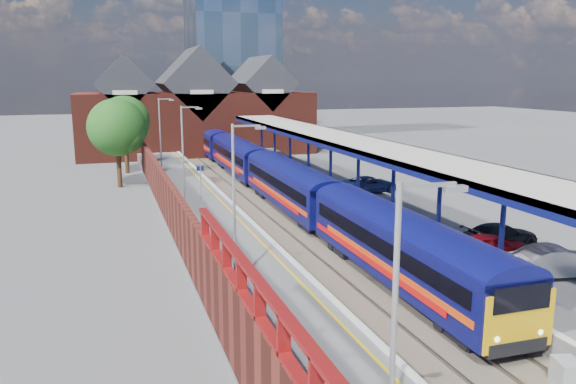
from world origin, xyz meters
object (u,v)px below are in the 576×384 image
at_px(lamp_post_d, 161,130).
at_px(relay_cabinet, 566,375).
at_px(platform_sign, 201,177).
at_px(parked_car_red, 493,245).
at_px(parked_car_dark, 500,235).
at_px(lamp_post_b, 237,194).
at_px(train, 262,167).
at_px(parked_car_blue, 370,184).
at_px(lamp_post_c, 185,150).
at_px(parked_car_silver, 558,262).
at_px(lamp_post_a, 400,333).

height_order(lamp_post_d, relay_cabinet, lamp_post_d).
relative_size(platform_sign, parked_car_red, 0.68).
bearing_deg(parked_car_dark, lamp_post_b, 88.66).
bearing_deg(lamp_post_b, train, 72.14).
height_order(parked_car_dark, parked_car_blue, parked_car_blue).
bearing_deg(lamp_post_c, parked_car_blue, 1.18).
relative_size(lamp_post_c, parked_car_red, 1.90).
relative_size(platform_sign, relay_cabinet, 2.50).
bearing_deg(train, parked_car_silver, -77.73).
distance_m(lamp_post_b, parked_car_blue, 22.05).
bearing_deg(lamp_post_a, parked_car_silver, 36.35).
xyz_separation_m(train, lamp_post_d, (-7.86, 7.62, 2.87)).
distance_m(train, relay_cabinet, 34.49).
bearing_deg(relay_cabinet, parked_car_dark, 76.61).
xyz_separation_m(lamp_post_a, parked_car_red, (12.97, 13.52, -3.36)).
bearing_deg(lamp_post_b, relay_cabinet, -50.10).
bearing_deg(relay_cabinet, train, 106.68).
bearing_deg(lamp_post_c, lamp_post_d, 90.00).
bearing_deg(lamp_post_c, parked_car_red, -51.81).
distance_m(lamp_post_a, parked_car_red, 19.03).
bearing_deg(parked_car_dark, relay_cabinet, 145.83).
xyz_separation_m(platform_sign, parked_car_red, (11.60, -18.48, -1.06)).
bearing_deg(platform_sign, relay_cabinet, -75.88).
bearing_deg(parked_car_silver, relay_cabinet, 150.14).
distance_m(lamp_post_c, parked_car_blue, 14.85).
distance_m(lamp_post_d, parked_car_dark, 34.46).
bearing_deg(parked_car_blue, lamp_post_c, 87.03).
xyz_separation_m(parked_car_red, parked_car_silver, (1.00, -3.24, 0.08)).
height_order(parked_car_red, relay_cabinet, parked_car_red).
height_order(train, platform_sign, platform_sign).
xyz_separation_m(train, parked_car_red, (5.11, -24.86, -0.49)).
relative_size(lamp_post_d, parked_car_dark, 1.60).
bearing_deg(lamp_post_a, lamp_post_c, 90.00).
relative_size(lamp_post_a, parked_car_silver, 1.63).
distance_m(platform_sign, parked_car_blue, 13.25).
bearing_deg(parked_car_red, parked_car_dark, -40.79).
distance_m(lamp_post_c, relay_cabinet, 27.76).
xyz_separation_m(lamp_post_c, lamp_post_d, (0.00, 16.00, 0.00)).
relative_size(parked_car_blue, relay_cabinet, 4.59).
height_order(platform_sign, parked_car_dark, platform_sign).
distance_m(platform_sign, parked_car_dark, 21.59).
bearing_deg(parked_car_red, lamp_post_a, 143.53).
xyz_separation_m(lamp_post_a, parked_car_blue, (14.46, 30.30, -3.35)).
relative_size(train, parked_car_silver, 15.39).
distance_m(parked_car_silver, parked_car_dark, 4.70).
bearing_deg(parked_car_silver, parked_car_red, 28.40).
bearing_deg(lamp_post_d, lamp_post_c, -90.00).
distance_m(parked_car_dark, relay_cabinet, 12.66).
relative_size(train, parked_car_blue, 14.37).
distance_m(lamp_post_d, parked_car_silver, 38.50).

